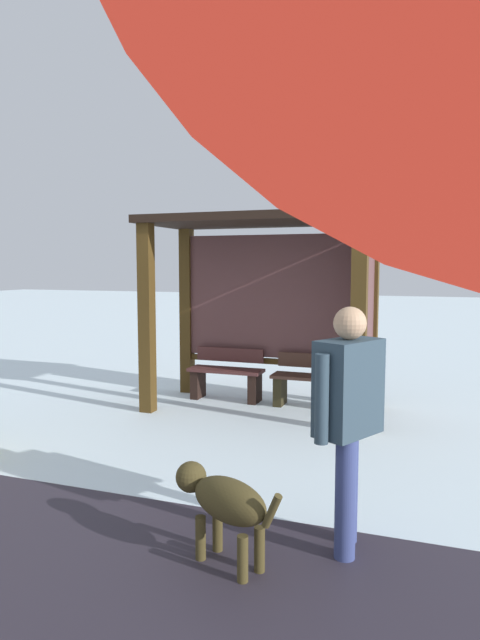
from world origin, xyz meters
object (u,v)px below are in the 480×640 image
person_walking (348,408)px  dog (223,501)px  bus_shelter (273,274)px  bench_left_inside (227,376)px  bench_center_inside (312,383)px

person_walking → dog: bearing=-148.7°
bus_shelter → person_walking: bearing=-66.1°
bench_left_inside → bench_center_inside: (1.26, 0.00, -0.01)m
bus_shelter → bench_center_inside: size_ratio=2.83×
person_walking → bus_shelter: bearing=113.9°
bench_center_inside → person_walking: person_walking is taller
person_walking → dog: 1.03m
bus_shelter → dog: size_ratio=3.61×
bench_left_inside → dog: bench_left_inside is taller
bench_left_inside → dog: bearing=-69.2°
bench_center_inside → dog: (0.33, -4.18, 0.09)m
dog → bench_center_inside: bearing=94.5°
bench_center_inside → dog: 4.19m
bench_center_inside → dog: size_ratio=1.27×
bench_left_inside → bus_shelter: bearing=-11.1°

